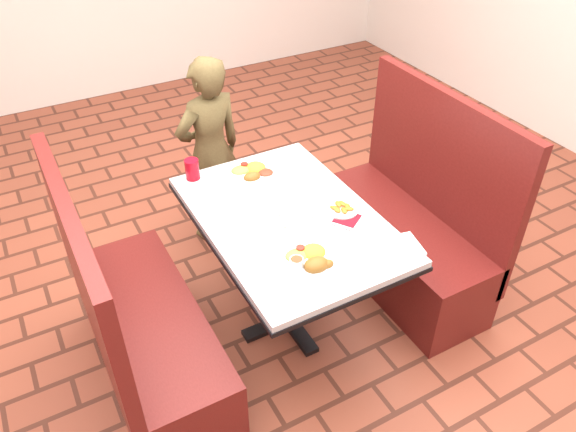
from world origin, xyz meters
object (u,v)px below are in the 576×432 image
object	(u,v)px
near_dinner_plate	(311,257)
booth_bench_left	(143,334)
booth_bench_right	(406,233)
diner_person	(211,152)
dining_table	(288,231)
far_dinner_plate	(253,170)
red_tumbler	(192,169)
plantain_plate	(342,208)

from	to	relation	value
near_dinner_plate	booth_bench_left	bearing A→B (deg)	154.66
booth_bench_right	diner_person	size ratio (longest dim) A/B	0.97
booth_bench_right	diner_person	distance (m)	1.29
booth_bench_right	dining_table	bearing A→B (deg)	180.00
diner_person	far_dinner_plate	distance (m)	0.56
dining_table	red_tumbler	distance (m)	0.63
booth_bench_right	red_tumbler	distance (m)	1.30
booth_bench_right	far_dinner_plate	size ratio (longest dim) A/B	4.39
diner_person	booth_bench_left	bearing A→B (deg)	40.48
near_dinner_plate	far_dinner_plate	xyz separation A→B (m)	(0.09, 0.77, -0.00)
dining_table	booth_bench_left	bearing A→B (deg)	180.00
near_dinner_plate	dining_table	bearing A→B (deg)	78.14
booth_bench_left	red_tumbler	xyz separation A→B (m)	(0.51, 0.54, 0.48)
booth_bench_right	diner_person	world-z (taller)	diner_person
far_dinner_plate	dining_table	bearing A→B (deg)	-92.02
far_dinner_plate	diner_person	bearing A→B (deg)	94.06
diner_person	far_dinner_plate	world-z (taller)	diner_person
booth_bench_right	near_dinner_plate	size ratio (longest dim) A/B	4.52
booth_bench_right	far_dinner_plate	xyz separation A→B (m)	(-0.78, 0.42, 0.45)
booth_bench_right	far_dinner_plate	distance (m)	1.00
dining_table	booth_bench_right	xyz separation A→B (m)	(0.80, 0.00, -0.32)
near_dinner_plate	plantain_plate	bearing A→B (deg)	38.15
diner_person	far_dinner_plate	bearing A→B (deg)	83.52
booth_bench_left	far_dinner_plate	bearing A→B (deg)	27.39
dining_table	far_dinner_plate	world-z (taller)	far_dinner_plate
plantain_plate	dining_table	bearing A→B (deg)	161.37
near_dinner_plate	far_dinner_plate	bearing A→B (deg)	83.51
plantain_plate	booth_bench_left	bearing A→B (deg)	175.32
dining_table	plantain_plate	xyz separation A→B (m)	(0.26, -0.09, 0.11)
booth_bench_left	booth_bench_right	distance (m)	1.60
far_dinner_plate	booth_bench_right	bearing A→B (deg)	-28.27
dining_table	plantain_plate	size ratio (longest dim) A/B	7.22
booth_bench_right	plantain_plate	world-z (taller)	booth_bench_right
diner_person	near_dinner_plate	size ratio (longest dim) A/B	4.66
red_tumbler	booth_bench_right	bearing A→B (deg)	-26.56
booth_bench_left	dining_table	bearing A→B (deg)	0.00
diner_person	far_dinner_plate	size ratio (longest dim) A/B	4.53
booth_bench_right	plantain_plate	xyz separation A→B (m)	(-0.54, -0.09, 0.43)
near_dinner_plate	plantain_plate	size ratio (longest dim) A/B	1.58
booth_bench_left	red_tumbler	size ratio (longest dim) A/B	10.63
far_dinner_plate	red_tumbler	size ratio (longest dim) A/B	2.42
dining_table	near_dinner_plate	bearing A→B (deg)	-101.86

